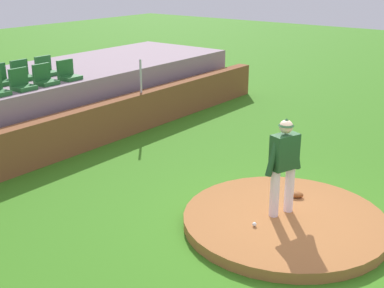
{
  "coord_description": "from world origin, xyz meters",
  "views": [
    {
      "loc": [
        -7.34,
        -3.57,
        4.32
      ],
      "look_at": [
        0.0,
        2.04,
        1.08
      ],
      "focal_mm": 47.84,
      "sensor_mm": 36.0,
      "label": 1
    }
  ],
  "objects_px": {
    "stadium_chair_3": "(68,73)",
    "pitcher": "(284,160)",
    "fielding_glove": "(295,194)",
    "stadium_chair_5": "(0,78)",
    "stadium_chair_6": "(22,74)",
    "stadium_chair_1": "(22,83)",
    "stadium_chair_7": "(46,69)",
    "baseball": "(254,224)",
    "stadium_chair_2": "(45,78)"
  },
  "relations": [
    {
      "from": "stadium_chair_3",
      "to": "pitcher",
      "type": "bearing_deg",
      "value": 81.57
    },
    {
      "from": "pitcher",
      "to": "fielding_glove",
      "type": "xyz_separation_m",
      "value": [
        0.76,
        0.1,
        -0.96
      ]
    },
    {
      "from": "stadium_chair_5",
      "to": "stadium_chair_6",
      "type": "height_order",
      "value": "same"
    },
    {
      "from": "stadium_chair_1",
      "to": "stadium_chair_5",
      "type": "relative_size",
      "value": 1.0
    },
    {
      "from": "stadium_chair_7",
      "to": "stadium_chair_1",
      "type": "bearing_deg",
      "value": 33.5
    },
    {
      "from": "fielding_glove",
      "to": "stadium_chair_1",
      "type": "xyz_separation_m",
      "value": [
        -1.17,
        6.64,
        1.45
      ]
    },
    {
      "from": "pitcher",
      "to": "stadium_chair_5",
      "type": "distance_m",
      "value": 7.67
    },
    {
      "from": "fielding_glove",
      "to": "stadium_chair_1",
      "type": "distance_m",
      "value": 6.89
    },
    {
      "from": "pitcher",
      "to": "baseball",
      "type": "relative_size",
      "value": 23.58
    },
    {
      "from": "baseball",
      "to": "stadium_chair_5",
      "type": "bearing_deg",
      "value": 87.73
    },
    {
      "from": "stadium_chair_1",
      "to": "stadium_chair_2",
      "type": "relative_size",
      "value": 1.0
    },
    {
      "from": "stadium_chair_7",
      "to": "stadium_chair_2",
      "type": "bearing_deg",
      "value": 50.96
    },
    {
      "from": "stadium_chair_6",
      "to": "stadium_chair_7",
      "type": "bearing_deg",
      "value": -179.8
    },
    {
      "from": "pitcher",
      "to": "stadium_chair_1",
      "type": "bearing_deg",
      "value": 113.23
    },
    {
      "from": "stadium_chair_2",
      "to": "stadium_chair_3",
      "type": "relative_size",
      "value": 1.0
    },
    {
      "from": "fielding_glove",
      "to": "stadium_chair_3",
      "type": "relative_size",
      "value": 0.6
    },
    {
      "from": "stadium_chair_1",
      "to": "fielding_glove",
      "type": "bearing_deg",
      "value": 100.02
    },
    {
      "from": "stadium_chair_3",
      "to": "stadium_chair_6",
      "type": "height_order",
      "value": "same"
    },
    {
      "from": "baseball",
      "to": "stadium_chair_6",
      "type": "height_order",
      "value": "stadium_chair_6"
    },
    {
      "from": "stadium_chair_2",
      "to": "stadium_chair_6",
      "type": "xyz_separation_m",
      "value": [
        -0.01,
        0.91,
        0.0
      ]
    },
    {
      "from": "baseball",
      "to": "stadium_chair_2",
      "type": "xyz_separation_m",
      "value": [
        0.98,
        6.65,
        1.47
      ]
    },
    {
      "from": "stadium_chair_2",
      "to": "stadium_chair_7",
      "type": "height_order",
      "value": "same"
    },
    {
      "from": "baseball",
      "to": "stadium_chair_3",
      "type": "height_order",
      "value": "stadium_chair_3"
    },
    {
      "from": "baseball",
      "to": "stadium_chair_7",
      "type": "height_order",
      "value": "stadium_chair_7"
    },
    {
      "from": "pitcher",
      "to": "stadium_chair_7",
      "type": "xyz_separation_m",
      "value": [
        1.01,
        7.68,
        0.49
      ]
    },
    {
      "from": "stadium_chair_3",
      "to": "stadium_chair_2",
      "type": "bearing_deg",
      "value": -0.54
    },
    {
      "from": "baseball",
      "to": "stadium_chair_6",
      "type": "bearing_deg",
      "value": 82.69
    },
    {
      "from": "fielding_glove",
      "to": "stadium_chair_6",
      "type": "bearing_deg",
      "value": -14.94
    },
    {
      "from": "fielding_glove",
      "to": "stadium_chair_6",
      "type": "xyz_separation_m",
      "value": [
        -0.49,
        7.58,
        1.45
      ]
    },
    {
      "from": "baseball",
      "to": "fielding_glove",
      "type": "xyz_separation_m",
      "value": [
        1.46,
        -0.02,
        0.02
      ]
    },
    {
      "from": "stadium_chair_5",
      "to": "stadium_chair_7",
      "type": "relative_size",
      "value": 1.0
    },
    {
      "from": "pitcher",
      "to": "stadium_chair_5",
      "type": "bearing_deg",
      "value": 112.76
    },
    {
      "from": "stadium_chair_3",
      "to": "stadium_chair_5",
      "type": "height_order",
      "value": "same"
    },
    {
      "from": "pitcher",
      "to": "stadium_chair_2",
      "type": "height_order",
      "value": "stadium_chair_2"
    },
    {
      "from": "stadium_chair_2",
      "to": "stadium_chair_5",
      "type": "distance_m",
      "value": 1.11
    },
    {
      "from": "baseball",
      "to": "stadium_chair_2",
      "type": "relative_size",
      "value": 0.15
    },
    {
      "from": "fielding_glove",
      "to": "stadium_chair_7",
      "type": "bearing_deg",
      "value": -20.56
    },
    {
      "from": "pitcher",
      "to": "stadium_chair_6",
      "type": "distance_m",
      "value": 7.69
    },
    {
      "from": "pitcher",
      "to": "stadium_chair_3",
      "type": "distance_m",
      "value": 6.85
    },
    {
      "from": "fielding_glove",
      "to": "stadium_chair_5",
      "type": "bearing_deg",
      "value": -9.9
    },
    {
      "from": "stadium_chair_1",
      "to": "stadium_chair_6",
      "type": "bearing_deg",
      "value": -125.86
    },
    {
      "from": "pitcher",
      "to": "stadium_chair_3",
      "type": "height_order",
      "value": "stadium_chair_3"
    },
    {
      "from": "stadium_chair_1",
      "to": "stadium_chair_2",
      "type": "height_order",
      "value": "same"
    },
    {
      "from": "stadium_chair_1",
      "to": "stadium_chair_7",
      "type": "height_order",
      "value": "same"
    },
    {
      "from": "baseball",
      "to": "stadium_chair_7",
      "type": "bearing_deg",
      "value": 77.23
    },
    {
      "from": "stadium_chair_2",
      "to": "stadium_chair_7",
      "type": "bearing_deg",
      "value": -129.04
    },
    {
      "from": "fielding_glove",
      "to": "stadium_chair_7",
      "type": "relative_size",
      "value": 0.6
    },
    {
      "from": "baseball",
      "to": "fielding_glove",
      "type": "relative_size",
      "value": 0.25
    },
    {
      "from": "pitcher",
      "to": "fielding_glove",
      "type": "bearing_deg",
      "value": 27.03
    },
    {
      "from": "stadium_chair_2",
      "to": "fielding_glove",
      "type": "bearing_deg",
      "value": 94.18
    }
  ]
}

